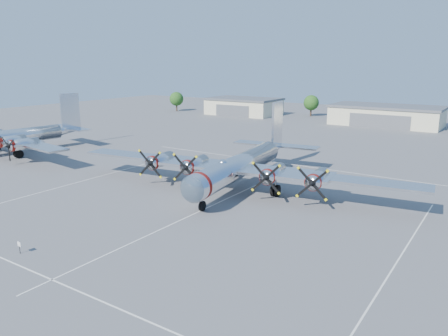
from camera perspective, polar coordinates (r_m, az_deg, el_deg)
The scene contains 9 objects.
ground at distance 52.47m, azimuth -1.57°, elevation -4.93°, with size 260.00×260.00×0.00m, color #545457.
parking_lines at distance 51.13m, azimuth -2.70°, elevation -5.44°, with size 60.00×50.08×0.01m.
hangar_west at distance 143.71m, azimuth 2.59°, elevation 8.07°, with size 22.60×14.60×5.40m.
hangar_center at distance 126.67m, azimuth 20.42°, elevation 6.47°, with size 28.60×14.60×5.40m.
tree_far_west at distance 154.81m, azimuth -6.22°, elevation 8.97°, with size 4.80×4.80×6.64m.
tree_west at distance 141.78m, azimuth 11.32°, elevation 8.35°, with size 4.80×4.80×6.64m.
main_bomber_b29 at distance 60.28m, azimuth 2.34°, elevation -2.46°, with size 47.73×32.65×10.56m, color silver, non-canonical shape.
bomber_west at distance 91.28m, azimuth -25.48°, elevation 1.77°, with size 39.97×28.30×10.56m, color silver, non-canonical shape.
info_placard at distance 43.65m, azimuth -25.17°, elevation -9.15°, with size 0.58×0.11×1.10m.
Camera 1 is at (28.70, -40.61, 16.75)m, focal length 35.00 mm.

